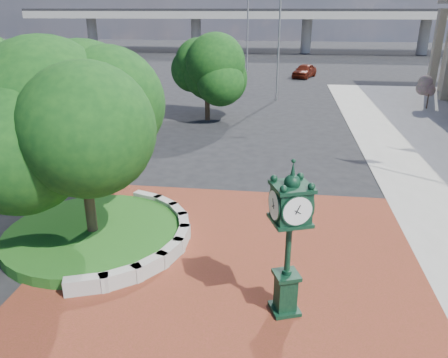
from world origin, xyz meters
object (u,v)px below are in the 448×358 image
at_px(street_lamp_near, 282,37).
at_px(parked_car, 305,71).
at_px(street_lamp_far, 250,23).
at_px(post_clock, 289,234).

bearing_deg(street_lamp_near, parked_car, 78.96).
bearing_deg(street_lamp_near, street_lamp_far, 102.85).
height_order(post_clock, parked_car, post_clock).
xyz_separation_m(parked_car, street_lamp_near, (-2.72, -13.94, 4.60)).
height_order(parked_car, street_lamp_far, street_lamp_far).
xyz_separation_m(post_clock, street_lamp_near, (-0.68, 29.17, 3.02)).
distance_m(post_clock, street_lamp_near, 29.33).
xyz_separation_m(parked_car, street_lamp_far, (-6.91, 4.43, 5.13)).
bearing_deg(post_clock, parked_car, 87.29).
relative_size(post_clock, parked_car, 0.94).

